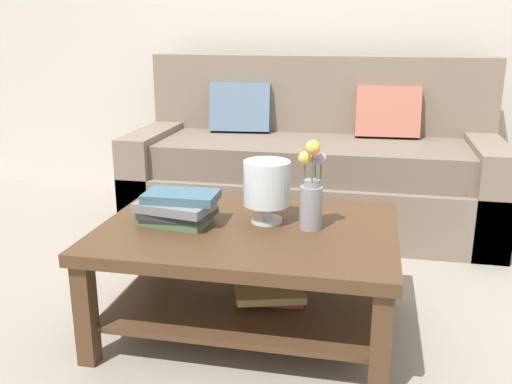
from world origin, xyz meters
name	(u,v)px	position (x,y,z in m)	size (l,w,h in m)	color
ground_plane	(279,287)	(0.00, 0.00, 0.00)	(10.00, 10.00, 0.00)	gray
back_wall	(320,10)	(0.00, 1.65, 1.35)	(6.40, 0.12, 2.70)	beige
couch	(312,168)	(0.04, 1.02, 0.36)	(2.27, 0.90, 1.06)	#7A6B5B
coffee_table	(249,255)	(-0.06, -0.41, 0.34)	(1.20, 0.88, 0.46)	#4C331E
book_stack_main	(177,208)	(-0.36, -0.44, 0.53)	(0.33, 0.24, 0.13)	#51704C
glass_hurricane_vase	(267,185)	(0.00, -0.35, 0.62)	(0.19, 0.19, 0.26)	silver
flower_pitcher	(311,192)	(0.19, -0.39, 0.62)	(0.11, 0.12, 0.37)	gray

